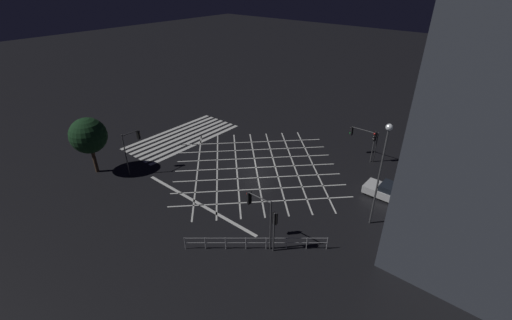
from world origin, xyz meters
TOP-DOWN VIEW (x-y plane):
  - ground_plane at (0.00, 0.00)m, footprint 200.00×200.00m
  - road_markings at (0.38, -6.49)m, footprint 19.93×24.40m
  - traffic_light_nw_main at (-8.50, 8.45)m, footprint 0.39×0.36m
  - traffic_light_se_main at (8.05, -8.69)m, footprint 1.93×0.36m
  - traffic_light_ne_cross at (8.27, 7.10)m, footprint 0.36×2.22m
  - traffic_light_nw_cross at (-8.79, 6.97)m, footprint 0.36×3.07m
  - traffic_light_ne_main at (8.18, 8.49)m, footprint 0.39×0.36m
  - street_lamp_east at (1.05, 17.84)m, footprint 0.44×0.44m
  - street_lamp_west at (0.92, 12.53)m, footprint 0.49×0.49m
  - street_tree_near at (10.72, -11.66)m, footprint 3.43×3.43m
  - waiting_car at (-3.32, 12.40)m, footprint 1.84×4.31m
  - pedestrian_railing at (8.93, 7.43)m, footprint 6.54×7.86m

SIDE VIEW (x-z plane):
  - ground_plane at x=0.00m, z-range 0.00..0.00m
  - road_markings at x=0.38m, z-range 0.00..0.01m
  - waiting_car at x=-3.32m, z-range -0.04..1.34m
  - pedestrian_railing at x=8.93m, z-range 0.15..1.20m
  - traffic_light_ne_main at x=8.18m, z-range 0.72..4.07m
  - traffic_light_nw_cross at x=-8.79m, z-range 0.80..4.14m
  - traffic_light_nw_main at x=-8.50m, z-range 0.75..4.25m
  - traffic_light_ne_cross at x=8.27m, z-range 0.97..5.15m
  - traffic_light_se_main at x=8.05m, z-range 0.97..5.28m
  - street_tree_near at x=10.72m, z-range 1.10..6.77m
  - street_lamp_east at x=1.05m, z-range 1.23..8.88m
  - street_lamp_west at x=0.92m, z-range 1.59..10.10m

